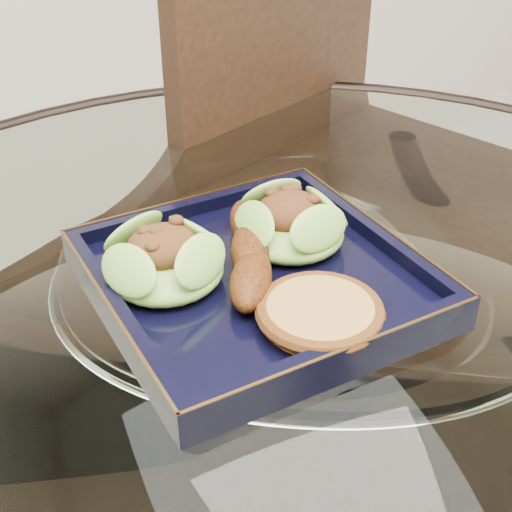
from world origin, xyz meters
name	(u,v)px	position (x,y,z in m)	size (l,w,h in m)	color
dining_table	(299,432)	(0.00, 0.00, 0.60)	(1.13, 1.13, 0.77)	white
dining_chair	(332,266)	(0.22, 0.33, 0.53)	(0.55, 0.55, 0.96)	#331D11
navy_plate	(256,284)	(-0.03, 0.03, 0.77)	(0.27, 0.27, 0.02)	black
lettuce_wrap_left	(165,263)	(-0.11, 0.05, 0.80)	(0.10, 0.10, 0.04)	#5D9A2C
lettuce_wrap_right	(290,227)	(0.02, 0.07, 0.80)	(0.10, 0.10, 0.04)	#5B9029
roasted_plantain	(250,251)	(-0.03, 0.05, 0.80)	(0.17, 0.04, 0.03)	#602A0A
crumb_patty	(320,314)	(-0.01, -0.05, 0.79)	(0.09, 0.09, 0.02)	#AA7938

